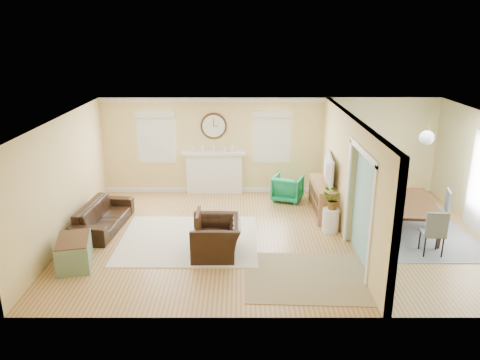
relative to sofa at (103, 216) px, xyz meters
name	(u,v)px	position (x,y,z in m)	size (l,w,h in m)	color
floor	(277,237)	(3.88, -0.46, -0.30)	(9.00, 9.00, 0.00)	olive
wall_back	(270,146)	(3.88, 2.54, 1.00)	(9.00, 0.02, 2.60)	#EDCA84
wall_front	(294,242)	(3.88, -3.46, 1.00)	(9.00, 0.02, 2.60)	#EDCA84
wall_left	(63,180)	(-0.62, -0.46, 1.00)	(0.02, 6.00, 2.60)	#EDCA84
ceiling	(280,118)	(3.88, -0.46, 2.30)	(9.00, 6.00, 0.02)	white
partition	(348,173)	(5.39, -0.18, 1.06)	(0.17, 6.00, 2.60)	#EDCA84
fireplace	(214,172)	(2.38, 2.42, 0.30)	(1.70, 0.30, 1.17)	white
wall_clock	(214,126)	(2.38, 2.51, 1.55)	(0.70, 0.07, 0.70)	#482816
window_left	(156,133)	(0.83, 2.50, 1.36)	(1.05, 0.13, 1.42)	white
window_right	(272,133)	(3.93, 2.50, 1.36)	(1.05, 0.13, 1.42)	white
pendant	(427,138)	(6.88, -0.46, 1.91)	(0.30, 0.30, 0.55)	gold
rug_cream	(189,239)	(1.98, -0.61, -0.29)	(2.91, 2.52, 0.02)	#F1E8CC
rug_jute	(309,277)	(4.33, -2.21, -0.29)	(2.27, 1.85, 0.01)	#9E8D5F
rug_grey	(408,230)	(6.85, -0.13, -0.29)	(2.53, 3.16, 0.01)	slate
sofa	(103,216)	(0.00, 0.00, 0.00)	(2.03, 0.79, 0.59)	black
eames_chair	(216,237)	(2.61, -1.27, 0.06)	(1.10, 0.96, 0.72)	black
green_chair	(288,188)	(4.33, 1.82, 0.04)	(0.72, 0.74, 0.67)	#197D49
trunk	(74,252)	(-0.07, -1.75, -0.02)	(0.80, 1.07, 0.55)	gray
credenza	(324,199)	(5.11, 0.85, 0.10)	(0.53, 1.56, 0.80)	#9F723F
tv	(325,169)	(5.10, 0.85, 0.84)	(1.17, 0.15, 0.67)	black
garden_stool	(330,220)	(5.09, -0.18, -0.03)	(0.37, 0.37, 0.54)	white
potted_plant	(332,199)	(5.09, -0.18, 0.47)	(0.41, 0.35, 0.45)	#337F33
dining_table	(409,216)	(6.85, -0.13, 0.05)	(1.96, 1.09, 0.69)	#482816
dining_chair_n	(394,189)	(6.84, 1.03, 0.29)	(0.50, 0.50, 0.99)	slate
dining_chair_s	(433,228)	(6.90, -1.26, 0.27)	(0.45, 0.45, 0.95)	slate
dining_chair_w	(381,209)	(6.21, -0.12, 0.22)	(0.48, 0.48, 0.88)	white
dining_chair_e	(438,207)	(7.47, -0.12, 0.27)	(0.52, 0.52, 0.96)	slate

